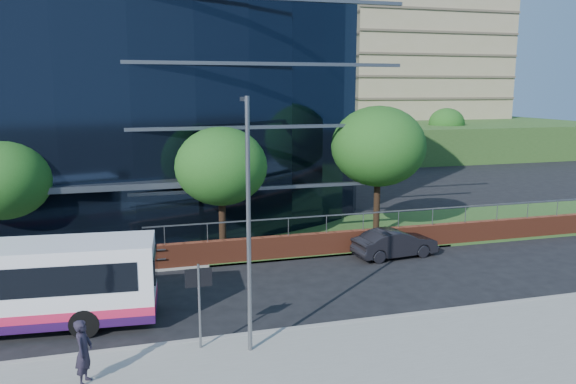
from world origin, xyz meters
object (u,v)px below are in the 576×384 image
object	(u,v)px
tree_far_c	(221,166)
parked_car	(395,243)
streetlight_east	(248,219)
tree_far_b	(4,180)
tree_far_d	(378,146)
street_sign	(199,288)
tree_dist_e	(328,124)
pedestrian	(84,352)
tree_dist_f	(446,123)

from	to	relation	value
tree_far_c	parked_car	world-z (taller)	tree_far_c
streetlight_east	tree_far_b	bearing A→B (deg)	127.63
tree_far_c	tree_far_d	size ratio (longest dim) A/B	0.87
tree_far_b	tree_far_d	world-z (taller)	tree_far_d
tree_far_c	street_sign	bearing A→B (deg)	-103.29
tree_far_d	tree_dist_e	world-z (taller)	tree_far_d
pedestrian	tree_dist_e	bearing A→B (deg)	-13.16
pedestrian	streetlight_east	bearing A→B (deg)	-66.51
parked_car	street_sign	bearing A→B (deg)	119.45
tree_dist_e	tree_dist_f	xyz separation A→B (m)	(16.00, 2.00, -0.33)
tree_dist_f	tree_far_c	bearing A→B (deg)	-135.00
tree_far_b	street_sign	bearing A→B (deg)	-55.92
tree_far_d	pedestrian	bearing A→B (deg)	-139.11
street_sign	streetlight_east	world-z (taller)	streetlight_east
tree_far_d	streetlight_east	world-z (taller)	streetlight_east
street_sign	tree_dist_f	bearing A→B (deg)	50.84
tree_far_b	parked_car	xyz separation A→B (m)	(18.23, -3.38, -3.50)
tree_far_b	tree_far_d	size ratio (longest dim) A/B	0.81
tree_far_b	tree_dist_f	bearing A→B (deg)	37.08
tree_far_b	tree_dist_f	xyz separation A→B (m)	(43.00, 32.50, 0.00)
pedestrian	tree_far_b	bearing A→B (deg)	33.16
tree_far_c	tree_far_d	distance (m)	9.08
tree_far_c	pedestrian	distance (m)	13.74
tree_far_b	tree_dist_e	bearing A→B (deg)	48.48
street_sign	parked_car	bearing A→B (deg)	35.66
street_sign	tree_dist_e	world-z (taller)	tree_dist_e
tree_far_b	tree_dist_f	world-z (taller)	same
parked_car	streetlight_east	bearing A→B (deg)	125.70
tree_far_d	tree_dist_f	bearing A→B (deg)	53.13
tree_dist_f	parked_car	bearing A→B (deg)	-124.61
tree_far_b	parked_car	size ratio (longest dim) A/B	1.40
tree_far_c	tree_far_b	bearing A→B (deg)	177.14
street_sign	streetlight_east	distance (m)	2.80
tree_far_b	tree_dist_e	size ratio (longest dim) A/B	0.93
tree_far_b	tree_far_d	bearing A→B (deg)	1.51
tree_far_b	parked_car	world-z (taller)	tree_far_b
street_sign	pedestrian	world-z (taller)	street_sign
street_sign	tree_far_b	distance (m)	13.54
tree_far_b	tree_dist_f	distance (m)	53.90
tree_far_c	parked_car	size ratio (longest dim) A/B	1.51
tree_dist_e	tree_dist_f	distance (m)	16.13
parked_car	tree_dist_e	bearing A→B (deg)	-20.71
tree_far_d	pedestrian	world-z (taller)	tree_far_d
streetlight_east	pedestrian	distance (m)	5.99
tree_far_b	streetlight_east	distance (m)	14.74
tree_far_b	tree_far_c	world-z (taller)	tree_far_c
tree_far_c	tree_far_d	xyz separation A→B (m)	(9.00, 1.00, 0.65)
streetlight_east	tree_far_d	bearing A→B (deg)	50.60
street_sign	tree_far_b	bearing A→B (deg)	124.08
tree_dist_e	streetlight_east	distance (m)	45.85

